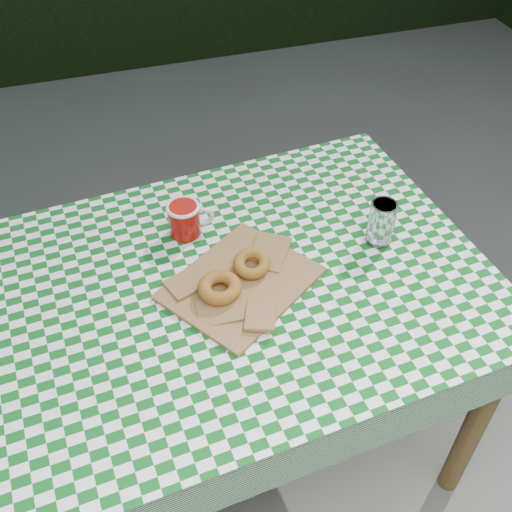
{
  "coord_description": "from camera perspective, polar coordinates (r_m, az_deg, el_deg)",
  "views": [
    {
      "loc": [
        -0.09,
        -0.78,
        1.82
      ],
      "look_at": [
        0.23,
        0.24,
        0.79
      ],
      "focal_mm": 42.57,
      "sensor_mm": 36.0,
      "label": 1
    }
  ],
  "objects": [
    {
      "name": "coffee_mug",
      "position": [
        1.57,
        -6.76,
        3.41
      ],
      "size": [
        0.17,
        0.17,
        0.09
      ],
      "primitive_type": null,
      "rotation": [
        0.0,
        0.0,
        -0.06
      ],
      "color": "#960D09",
      "rests_on": "tablecloth"
    },
    {
      "name": "bagel_back",
      "position": [
        1.46,
        -0.41,
        -0.71
      ],
      "size": [
        0.12,
        0.12,
        0.03
      ],
      "primitive_type": "torus",
      "rotation": [
        0.0,
        0.0,
        -0.48
      ],
      "color": "brown",
      "rests_on": "paper_bag"
    },
    {
      "name": "drinking_glass",
      "position": [
        1.56,
        11.69,
        3.07
      ],
      "size": [
        0.09,
        0.09,
        0.12
      ],
      "primitive_type": "cylinder",
      "rotation": [
        0.0,
        0.0,
        0.5
      ],
      "color": "silver",
      "rests_on": "tablecloth"
    },
    {
      "name": "ground",
      "position": [
        1.98,
        -4.59,
        -22.86
      ],
      "size": [
        60.0,
        60.0,
        0.0
      ],
      "primitive_type": "plane",
      "color": "#4B4A46",
      "rests_on": "ground"
    },
    {
      "name": "paper_bag",
      "position": [
        1.45,
        -1.44,
        -2.5
      ],
      "size": [
        0.43,
        0.41,
        0.02
      ],
      "primitive_type": "cube",
      "rotation": [
        0.0,
        0.0,
        0.59
      ],
      "color": "#956541",
      "rests_on": "tablecloth"
    },
    {
      "name": "tablecloth",
      "position": [
        1.46,
        -4.01,
        -3.01
      ],
      "size": [
        1.41,
        1.01,
        0.01
      ],
      "primitive_type": "cube",
      "rotation": [
        0.0,
        0.0,
        0.08
      ],
      "color": "#0D5419",
      "rests_on": "table"
    },
    {
      "name": "table",
      "position": [
        1.76,
        -3.39,
        -11.4
      ],
      "size": [
        1.39,
        0.99,
        0.75
      ],
      "primitive_type": "cube",
      "rotation": [
        0.0,
        0.0,
        0.08
      ],
      "color": "brown",
      "rests_on": "ground"
    },
    {
      "name": "bagel_front",
      "position": [
        1.41,
        -3.43,
        -2.98
      ],
      "size": [
        0.14,
        0.14,
        0.03
      ],
      "primitive_type": "torus",
      "rotation": [
        0.0,
        0.0,
        0.52
      ],
      "color": "#9E5B20",
      "rests_on": "paper_bag"
    }
  ]
}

